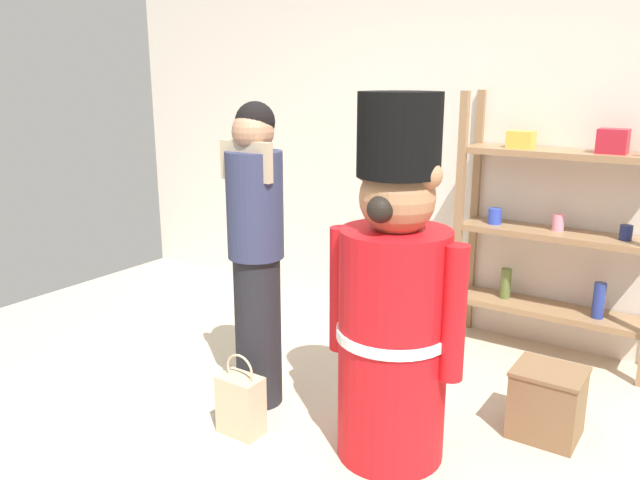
% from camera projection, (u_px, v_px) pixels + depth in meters
% --- Properties ---
extents(ground_plane, '(6.40, 6.40, 0.00)m').
position_uv_depth(ground_plane, '(297.00, 476.00, 2.89)').
color(ground_plane, beige).
extents(back_wall, '(6.40, 0.12, 2.60)m').
position_uv_depth(back_wall, '(483.00, 147.00, 4.33)').
color(back_wall, silver).
rests_on(back_wall, ground_plane).
extents(merchandise_shelf, '(1.23, 0.35, 1.68)m').
position_uv_depth(merchandise_shelf, '(557.00, 228.00, 3.95)').
color(merchandise_shelf, '#93704C').
rests_on(merchandise_shelf, ground_plane).
extents(teddy_bear_guard, '(0.68, 0.53, 1.71)m').
position_uv_depth(teddy_bear_guard, '(394.00, 305.00, 2.89)').
color(teddy_bear_guard, red).
rests_on(teddy_bear_guard, ground_plane).
extents(person_shopper, '(0.31, 0.30, 1.65)m').
position_uv_depth(person_shopper, '(256.00, 249.00, 3.34)').
color(person_shopper, black).
rests_on(person_shopper, ground_plane).
extents(shopping_bag, '(0.22, 0.14, 0.43)m').
position_uv_depth(shopping_bag, '(241.00, 404.00, 3.20)').
color(shopping_bag, '#C1AD89').
rests_on(shopping_bag, ground_plane).
extents(display_crate, '(0.34, 0.30, 0.36)m').
position_uv_depth(display_crate, '(547.00, 402.00, 3.18)').
color(display_crate, brown).
rests_on(display_crate, ground_plane).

